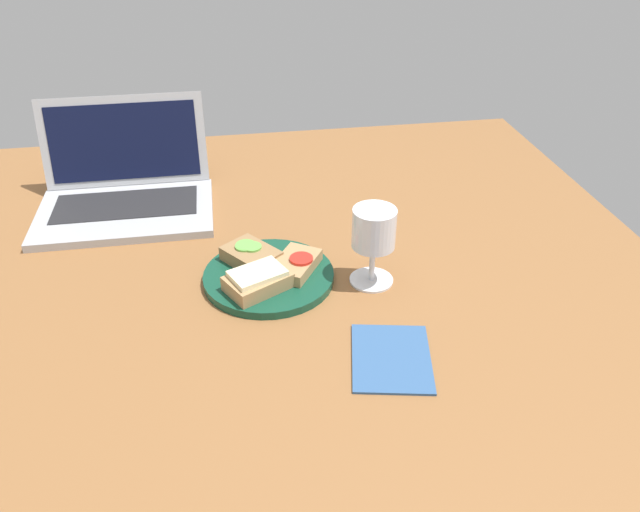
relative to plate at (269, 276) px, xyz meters
The scene contains 8 objects.
wooden_table 3.65cm from the plate, 55.79° to the right, with size 140.00×140.00×3.00cm, color brown.
plate is the anchor object (origin of this frame).
sandwich_with_cheese 5.27cm from the plate, 116.17° to the right, with size 12.20×10.89×3.43cm.
sandwich_with_tomato 5.12cm from the plate, ahead, with size 10.38×11.48×2.61cm.
sandwich_with_cucumber 5.24cm from the plate, 123.71° to the left, with size 11.12×11.64×2.92cm.
wine_glass 19.89cm from the plate, 10.30° to the right, with size 7.51×7.51×13.89cm.
laptop 41.20cm from the plate, 130.18° to the left, with size 34.77×28.03×19.91cm.
napkin 27.80cm from the plate, 55.57° to the right, with size 11.41×14.54×0.40cm, color #33598C.
Camera 1 is at (-7.18, -86.08, 64.83)cm, focal length 35.00 mm.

